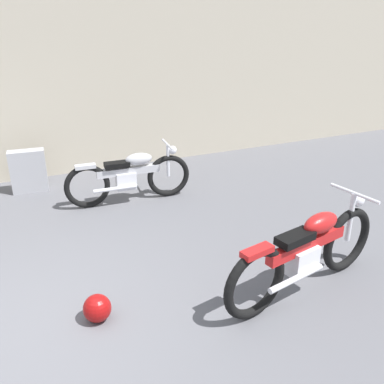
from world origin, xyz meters
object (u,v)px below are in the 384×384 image
(stone_marker, at_px, (28,171))
(motorcycle_silver, at_px, (130,176))
(helmet, at_px, (97,308))
(motorcycle_red, at_px, (307,252))

(stone_marker, xyz_separation_m, motorcycle_silver, (1.42, -1.02, 0.07))
(helmet, bearing_deg, motorcycle_red, -9.83)
(helmet, relative_size, motorcycle_silver, 0.14)
(motorcycle_red, height_order, motorcycle_silver, motorcycle_red)
(helmet, xyz_separation_m, motorcycle_silver, (1.07, 2.59, 0.28))
(motorcycle_red, bearing_deg, stone_marker, 109.29)
(stone_marker, xyz_separation_m, motorcycle_red, (2.54, -3.99, 0.13))
(motorcycle_red, bearing_deg, motorcycle_silver, 97.46)
(stone_marker, xyz_separation_m, helmet, (0.35, -3.61, -0.21))
(helmet, height_order, motorcycle_red, motorcycle_red)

